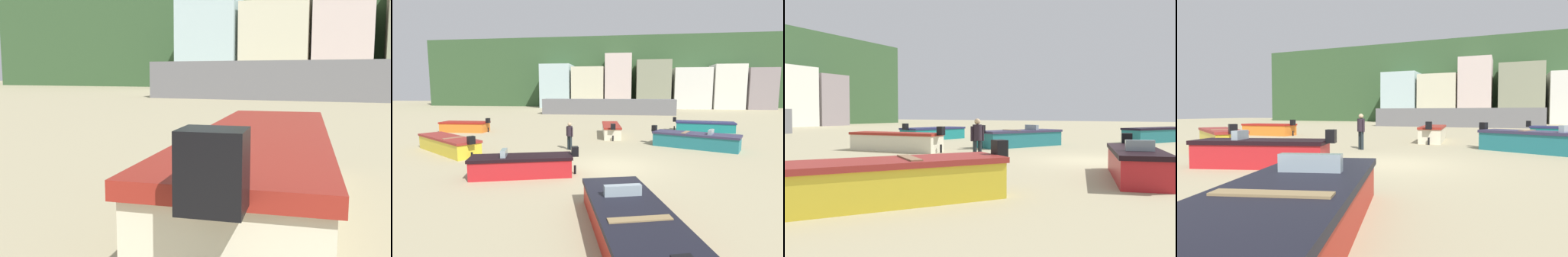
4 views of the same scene
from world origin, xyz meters
The scene contains 6 objects.
headland_hill centered at (0.00, 66.00, 7.44)m, with size 90.00×32.00×14.87m, color #32502E.
harbor_pier centered at (-2.30, 30.00, 1.11)m, with size 19.23×2.40×2.23m, color slate.
townhouse_far_left centered at (-13.97, 47.15, 4.37)m, with size 6.06×6.30×8.74m, color #AAC5C8.
townhouse_left centered at (-7.38, 46.65, 4.07)m, with size 6.34×5.30×8.13m, color beige.
townhouse_centre_left centered at (-1.37, 47.12, 5.29)m, with size 5.08×6.24×10.57m, color beige.
boat_cream_3 centered at (-0.59, 9.23, 0.45)m, with size 1.79×5.02×1.21m.
Camera 1 is at (0.33, 4.89, 1.46)m, focal length 39.53 mm.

